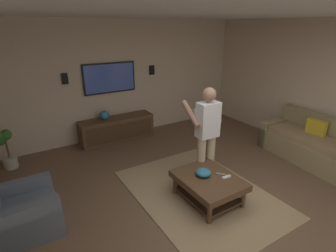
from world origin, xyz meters
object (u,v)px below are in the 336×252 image
media_console (117,129)px  remote_black (199,174)px  remote_white (226,177)px  wall_speaker_right (65,79)px  coffee_table (208,183)px  potted_plant_tall (4,145)px  remote_grey (221,174)px  tv (110,78)px  person_standing (207,130)px  wall_speaker_left (152,70)px  armchair (21,213)px  bowl (203,173)px  vase_round (104,115)px  couch (311,145)px

media_console → remote_black: media_console is taller
remote_white → wall_speaker_right: (3.31, 1.49, 1.09)m
coffee_table → remote_white: (-0.15, -0.22, 0.12)m
coffee_table → potted_plant_tall: size_ratio=1.33×
remote_grey → tv: bearing=-31.1°
media_console → person_standing: bearing=15.1°
coffee_table → media_console: 2.92m
remote_grey → wall_speaker_right: wall_speaker_right is taller
media_console → wall_speaker_right: size_ratio=7.73×
potted_plant_tall → wall_speaker_left: 3.53m
potted_plant_tall → remote_grey: bearing=-135.5°
remote_black → remote_grey: same height
person_standing → media_console: bearing=17.5°
armchair → media_console: (2.14, -2.16, -0.00)m
media_console → wall_speaker_right: (0.25, 0.96, 1.23)m
potted_plant_tall → bowl: potted_plant_tall is taller
media_console → wall_speaker_left: wall_speaker_left is taller
remote_white → vase_round: bearing=107.7°
media_console → wall_speaker_left: bearing=103.1°
tv → wall_speaker_right: 0.96m
media_console → wall_speaker_left: size_ratio=7.73×
couch → armchair: bearing=-3.8°
vase_round → wall_speaker_left: bearing=-79.8°
vase_round → wall_speaker_right: bearing=70.1°
potted_plant_tall → wall_speaker_left: (0.38, -3.35, 1.05)m
remote_white → vase_round: (3.06, 0.81, 0.25)m
tv → wall_speaker_left: (0.01, -1.09, 0.08)m
remote_white → remote_black: size_ratio=1.00×
media_console → remote_black: 2.79m
bowl → remote_grey: bowl is taller
tv → remote_grey: 3.39m
potted_plant_tall → remote_black: size_ratio=5.02×
tv → bowl: bearing=5.2°
couch → vase_round: bearing=-37.5°
person_standing → vase_round: (2.42, 0.93, -0.27)m
couch → bowl: (0.12, 2.65, 0.13)m
bowl → tv: bearing=5.2°
remote_black → wall_speaker_left: 3.34m
media_console → wall_speaker_right: 1.58m
bowl → vase_round: size_ratio=1.05×
remote_grey → wall_speaker_right: size_ratio=0.68×
armchair → potted_plant_tall: 2.02m
couch → media_console: size_ratio=1.16×
bowl → vase_round: (2.83, 0.55, 0.21)m
bowl → vase_round: bearing=11.0°
bowl → wall_speaker_right: (3.07, 1.23, 1.05)m
bowl → remote_white: 0.35m
armchair → vase_round: 2.88m
tv → remote_black: size_ratio=8.00×
coffee_table → remote_grey: (-0.05, -0.20, 0.12)m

